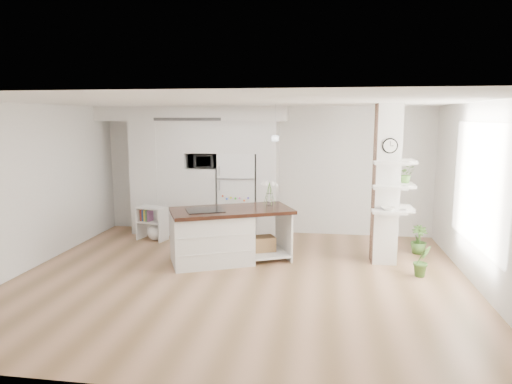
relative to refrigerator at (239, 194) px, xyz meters
The scene contains 14 objects.
floor 2.87m from the refrigerator, 78.93° to the right, with size 7.00×6.00×0.01m, color tan.
room 2.90m from the refrigerator, 78.93° to the right, with size 7.04×6.04×2.72m.
cabinet_wall 1.12m from the refrigerator, behind, with size 4.00×0.71×2.70m.
refrigerator is the anchor object (origin of this frame).
column 3.33m from the refrigerator, 28.14° to the right, with size 0.69×0.90×2.70m.
window 4.70m from the refrigerator, 30.76° to the right, with size 2.40×2.40×0.00m, color white.
pendant_light 3.59m from the refrigerator, 48.71° to the right, with size 0.12×0.12×0.10m, color white.
kitchen_island 1.95m from the refrigerator, 89.93° to the right, with size 2.26×1.73×1.49m.
bookshelf 1.88m from the refrigerator, 156.60° to the right, with size 0.65×0.47×0.69m.
floor_plant_a 4.02m from the refrigerator, 32.99° to the right, with size 0.28×0.22×0.50m, color #45752E.
floor_plant_b 3.69m from the refrigerator, 14.13° to the right, with size 0.29×0.29×0.52m, color #45752E.
microwave 1.02m from the refrigerator, behind, with size 0.54×0.37×0.30m, color #2D2D2D.
shelf_plant 3.51m from the refrigerator, 23.68° to the right, with size 0.27×0.23×0.30m, color #45752E.
decor_bowl 3.34m from the refrigerator, 32.27° to the right, with size 0.22×0.22×0.05m, color white.
Camera 1 is at (1.25, -6.66, 2.47)m, focal length 32.00 mm.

